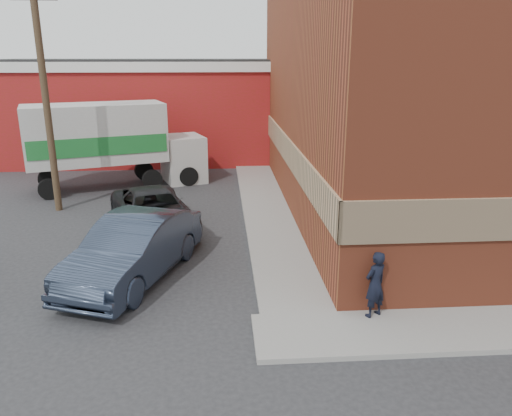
# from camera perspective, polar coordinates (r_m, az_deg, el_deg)

# --- Properties ---
(ground) EXTENTS (90.00, 90.00, 0.00)m
(ground) POSITION_cam_1_polar(r_m,az_deg,el_deg) (11.81, 1.92, -12.48)
(ground) COLOR #28282B
(ground) RESTS_ON ground
(brick_building) EXTENTS (14.25, 18.25, 9.36)m
(brick_building) POSITION_cam_1_polar(r_m,az_deg,el_deg) (21.51, 23.04, 12.73)
(brick_building) COLOR brown
(brick_building) RESTS_ON ground
(sidewalk_west) EXTENTS (1.80, 18.00, 0.12)m
(sidewalk_west) POSITION_cam_1_polar(r_m,az_deg,el_deg) (20.13, 0.96, 0.44)
(sidewalk_west) COLOR gray
(sidewalk_west) RESTS_ON ground
(warehouse) EXTENTS (16.30, 8.30, 5.60)m
(warehouse) POSITION_cam_1_polar(r_m,az_deg,el_deg) (30.75, -13.49, 11.00)
(warehouse) COLOR maroon
(warehouse) RESTS_ON ground
(utility_pole) EXTENTS (2.00, 0.26, 9.00)m
(utility_pole) POSITION_cam_1_polar(r_m,az_deg,el_deg) (20.27, -23.05, 12.72)
(utility_pole) COLOR #493624
(utility_pole) RESTS_ON ground
(man) EXTENTS (0.68, 0.61, 1.56)m
(man) POSITION_cam_1_polar(r_m,az_deg,el_deg) (11.62, 13.45, -8.49)
(man) COLOR black
(man) RESTS_ON sidewalk_south
(sedan) EXTENTS (3.51, 5.51, 1.71)m
(sedan) POSITION_cam_1_polar(r_m,az_deg,el_deg) (13.79, -13.82, -4.55)
(sedan) COLOR #2A3346
(sedan) RESTS_ON ground
(suv_a) EXTENTS (3.86, 5.56, 1.41)m
(suv_a) POSITION_cam_1_polar(r_m,az_deg,el_deg) (17.42, -11.62, -0.36)
(suv_a) COLOR black
(suv_a) RESTS_ON ground
(box_truck) EXTENTS (8.02, 4.62, 3.80)m
(box_truck) POSITION_cam_1_polar(r_m,az_deg,el_deg) (23.44, -15.96, 7.51)
(box_truck) COLOR beige
(box_truck) RESTS_ON ground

